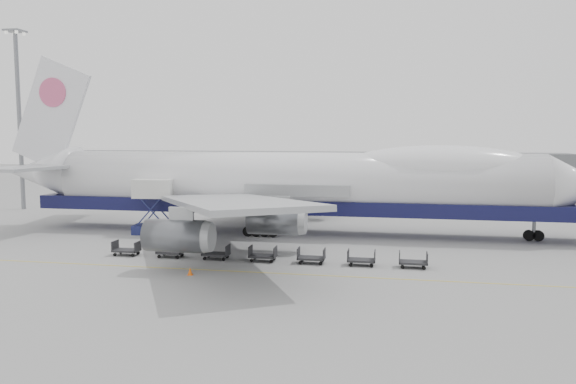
# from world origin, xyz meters

# --- Properties ---
(ground) EXTENTS (260.00, 260.00, 0.00)m
(ground) POSITION_xyz_m (0.00, 0.00, 0.00)
(ground) COLOR gray
(ground) RESTS_ON ground
(apron_line) EXTENTS (60.00, 0.15, 0.01)m
(apron_line) POSITION_xyz_m (0.00, -6.00, 0.01)
(apron_line) COLOR gold
(apron_line) RESTS_ON ground
(hangar) EXTENTS (110.00, 8.00, 7.00)m
(hangar) POSITION_xyz_m (-10.00, 70.00, 3.50)
(hangar) COLOR slate
(hangar) RESTS_ON ground
(floodlight_mast) EXTENTS (2.40, 2.40, 25.43)m
(floodlight_mast) POSITION_xyz_m (-42.00, 24.00, 14.27)
(floodlight_mast) COLOR slate
(floodlight_mast) RESTS_ON ground
(airliner) EXTENTS (67.00, 55.30, 19.98)m
(airliner) POSITION_xyz_m (0.64, 12.00, 5.62)
(airliner) COLOR white
(airliner) RESTS_ON ground
(catering_truck) EXTENTS (4.78, 3.50, 6.01)m
(catering_truck) POSITION_xyz_m (-14.73, 8.52, 3.43)
(catering_truck) COLOR navy
(catering_truck) RESTS_ON ground
(traffic_cone) EXTENTS (0.41, 0.41, 0.61)m
(traffic_cone) POSITION_xyz_m (-4.57, -7.76, 0.29)
(traffic_cone) COLOR #FF630D
(traffic_cone) RESTS_ON ground
(dolly_0) EXTENTS (2.30, 1.35, 1.30)m
(dolly_0) POSITION_xyz_m (-12.73, -2.12, 0.53)
(dolly_0) COLOR #2D2D30
(dolly_0) RESTS_ON ground
(dolly_1) EXTENTS (2.30, 1.35, 1.30)m
(dolly_1) POSITION_xyz_m (-8.52, -2.12, 0.53)
(dolly_1) COLOR #2D2D30
(dolly_1) RESTS_ON ground
(dolly_2) EXTENTS (2.30, 1.35, 1.30)m
(dolly_2) POSITION_xyz_m (-4.31, -2.12, 0.53)
(dolly_2) COLOR #2D2D30
(dolly_2) RESTS_ON ground
(dolly_3) EXTENTS (2.30, 1.35, 1.30)m
(dolly_3) POSITION_xyz_m (-0.11, -2.12, 0.53)
(dolly_3) COLOR #2D2D30
(dolly_3) RESTS_ON ground
(dolly_4) EXTENTS (2.30, 1.35, 1.30)m
(dolly_4) POSITION_xyz_m (4.10, -2.12, 0.53)
(dolly_4) COLOR #2D2D30
(dolly_4) RESTS_ON ground
(dolly_5) EXTENTS (2.30, 1.35, 1.30)m
(dolly_5) POSITION_xyz_m (8.31, -2.12, 0.53)
(dolly_5) COLOR #2D2D30
(dolly_5) RESTS_ON ground
(dolly_6) EXTENTS (2.30, 1.35, 1.30)m
(dolly_6) POSITION_xyz_m (12.52, -2.12, 0.53)
(dolly_6) COLOR #2D2D30
(dolly_6) RESTS_ON ground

